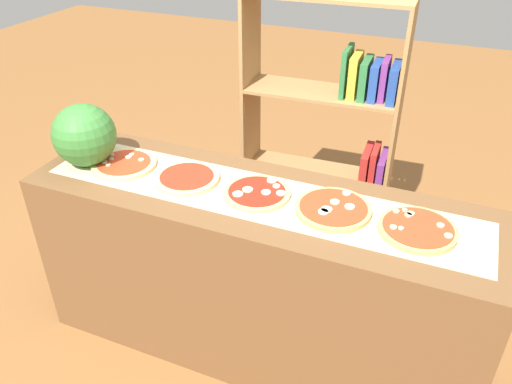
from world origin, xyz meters
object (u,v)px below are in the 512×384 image
Objects in this scene: pizza_mushroom_0 at (124,164)px; bookshelf at (337,144)px; pizza_mozzarella_2 at (257,193)px; pizza_mushroom_4 at (417,230)px; pizza_plain_1 at (187,178)px; watermelon at (84,135)px; pizza_mozzarella_3 at (333,209)px.

bookshelf is (0.79, 0.93, -0.18)m from pizza_mushroom_0.
pizza_mushroom_4 reaches higher than pizza_mozzarella_2.
pizza_mushroom_0 is 0.34m from pizza_plain_1.
pizza_mushroom_0 is at bearing 12.01° from watermelon.
bookshelf is (0.96, 0.96, -0.31)m from watermelon.
pizza_mozzarella_3 and pizza_mushroom_4 have the same top height.
pizza_mushroom_0 is at bearing -179.83° from pizza_plain_1.
watermelon is at bearing -176.94° from pizza_mozzarella_2.
pizza_mushroom_0 is 1.34m from pizza_mushroom_4.
pizza_mozzarella_2 reaches higher than pizza_plain_1.
pizza_mushroom_4 is at bearing -59.41° from bookshelf.
pizza_mozzarella_2 is 1.00× the size of watermelon.
bookshelf is at bearing 120.59° from pizza_mushroom_4.
pizza_mozzarella_3 is 0.96m from bookshelf.
pizza_plain_1 is 0.67m from pizza_mozzarella_3.
bookshelf is at bearing 49.63° from pizza_mushroom_0.
watermelon is at bearing -134.87° from bookshelf.
pizza_mushroom_4 is 1.03× the size of watermelon.
pizza_mushroom_4 is (0.33, -0.01, -0.00)m from pizza_mozzarella_3.
pizza_plain_1 is 1.00× the size of pizza_mozzarella_2.
pizza_plain_1 is at bearing 179.63° from pizza_mushroom_4.
pizza_mozzarella_2 is at bearing 3.06° from watermelon.
bookshelf reaches higher than pizza_mushroom_0.
watermelon reaches higher than pizza_plain_1.
watermelon is (-0.51, -0.04, 0.13)m from pizza_plain_1.
pizza_mozzarella_2 is 0.85m from watermelon.
pizza_mushroom_0 is at bearing -179.27° from pizza_mozzarella_2.
pizza_plain_1 is 0.53m from watermelon.
pizza_plain_1 is at bearing 4.22° from watermelon.
pizza_plain_1 is at bearing 0.17° from pizza_mushroom_0.
pizza_mushroom_0 is 0.67m from pizza_mozzarella_2.
pizza_mozzarella_2 is (0.34, 0.01, -0.00)m from pizza_plain_1.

